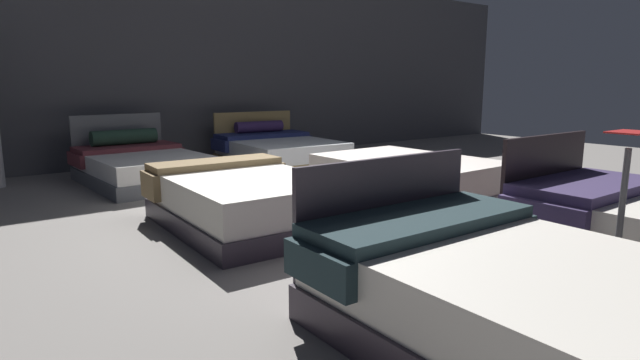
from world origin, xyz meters
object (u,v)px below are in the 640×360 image
object	(u,v)px
bed_2	(246,200)
price_sign	(619,237)
bed_3	(408,179)
bed_0	(509,297)
bed_5	(279,152)
bed_4	(141,166)

from	to	relation	value
bed_2	price_sign	bearing A→B (deg)	-68.98
bed_3	bed_2	bearing A→B (deg)	175.45
bed_0	price_sign	distance (m)	1.09
bed_5	price_sign	xyz separation A→B (m)	(-1.16, -5.96, 0.18)
bed_0	bed_5	distance (m)	6.30
bed_0	bed_2	xyz separation A→B (m)	(0.02, 2.98, -0.02)
bed_4	bed_5	size ratio (longest dim) A/B	0.99
bed_0	bed_3	bearing A→B (deg)	52.96
bed_0	price_sign	world-z (taller)	price_sign
bed_2	price_sign	world-z (taller)	price_sign
bed_0	bed_3	distance (m)	3.60
bed_0	bed_4	bearing A→B (deg)	91.43
bed_4	price_sign	world-z (taller)	price_sign
bed_5	bed_3	bearing A→B (deg)	-87.52
bed_0	price_sign	xyz separation A→B (m)	(1.08, -0.08, 0.16)
bed_3	price_sign	distance (m)	3.14
bed_4	price_sign	size ratio (longest dim) A/B	1.92
bed_2	bed_5	bearing A→B (deg)	54.53
bed_0	bed_5	world-z (taller)	bed_0
price_sign	bed_0	bearing A→B (deg)	175.99
bed_5	bed_0	bearing A→B (deg)	-107.69
bed_4	bed_5	bearing A→B (deg)	-3.08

